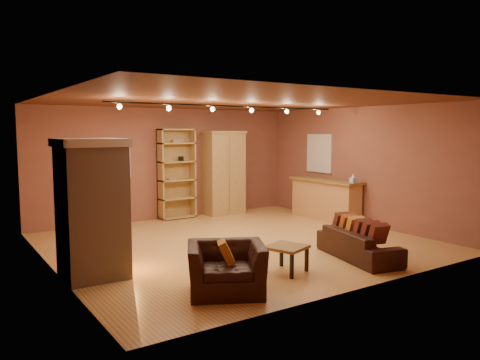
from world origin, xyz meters
TOP-DOWN VIEW (x-y plane):
  - floor at (0.00, 0.00)m, footprint 7.00×7.00m
  - ceiling at (0.00, 0.00)m, footprint 7.00×7.00m
  - back_wall at (0.00, 3.25)m, footprint 7.00×0.02m
  - left_wall at (-3.50, 0.00)m, footprint 0.02×6.50m
  - right_wall at (3.50, 0.00)m, footprint 0.02×6.50m
  - fireplace at (-3.04, -0.60)m, footprint 1.01×0.98m
  - back_window at (-1.30, 3.23)m, footprint 0.56×0.04m
  - bookcase at (0.15, 3.13)m, footprint 0.94×0.36m
  - armoire at (1.49, 2.97)m, footprint 1.10×0.63m
  - bar_counter at (3.20, 0.87)m, footprint 0.58×2.14m
  - tissue_box at (3.15, -0.09)m, footprint 0.13×0.13m
  - right_window at (3.47, 1.40)m, footprint 0.05×0.90m
  - loveseat at (1.12, -2.14)m, footprint 0.90×1.82m
  - armchair at (-1.73, -2.33)m, footprint 1.25×1.09m
  - coffee_table at (-0.44, -2.06)m, footprint 0.72×0.72m
  - track_rail at (0.00, 0.20)m, footprint 5.20×0.09m

SIDE VIEW (x-z plane):
  - floor at x=0.00m, z-range 0.00..0.00m
  - loveseat at x=1.12m, z-range -0.01..0.74m
  - coffee_table at x=-0.44m, z-range 0.15..0.58m
  - armchair at x=-1.73m, z-range 0.00..0.92m
  - bar_counter at x=3.20m, z-range 0.01..1.03m
  - fireplace at x=-3.04m, z-range 0.00..2.12m
  - tissue_box at x=3.15m, z-range 1.00..1.22m
  - armoire at x=1.49m, z-range 0.00..2.24m
  - bookcase at x=0.15m, z-range 0.02..2.31m
  - back_wall at x=0.00m, z-range 0.00..2.80m
  - left_wall at x=-3.50m, z-range 0.00..2.80m
  - right_wall at x=3.50m, z-range 0.00..2.80m
  - back_window at x=-1.30m, z-range 1.12..1.98m
  - right_window at x=3.47m, z-range 1.15..2.15m
  - track_rail at x=0.00m, z-range 2.62..2.75m
  - ceiling at x=0.00m, z-range 2.80..2.80m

